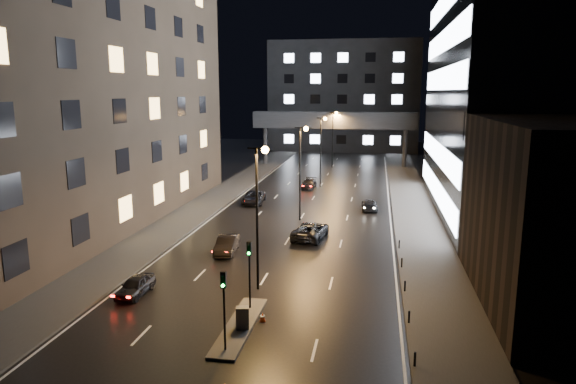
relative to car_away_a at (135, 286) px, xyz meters
The scene contains 24 objects.
ground 35.38m from the car_away_a, 76.85° to the left, with size 160.00×160.00×0.00m, color black.
sidewalk_left 29.79m from the car_away_a, 98.60° to the left, with size 5.00×110.00×0.15m, color #383533.
sidewalk_right 35.91m from the car_away_a, 55.09° to the left, with size 5.00×110.00×0.15m, color #383533.
building_left 30.39m from the car_away_a, 128.08° to the left, with size 15.00×48.00×40.00m, color #2D2319.
building_right_low 28.76m from the car_away_a, ahead, with size 10.00×18.00×12.00m, color black.
building_right_glass 49.96m from the car_away_a, 42.65° to the left, with size 20.00×36.00×45.00m, color black.
building_far 93.55m from the car_away_a, 85.03° to the left, with size 34.00×14.00×25.00m, color #333335.
skybridge 65.40m from the car_away_a, 82.88° to the left, with size 30.00×3.00×10.00m.
median_island 9.09m from the car_away_a, 23.06° to the right, with size 1.60×8.00×0.15m, color #383533.
traffic_signal_near 8.76m from the car_away_a, ahead, with size 0.28×0.34×4.40m.
traffic_signal_far 10.89m from the car_away_a, 38.17° to the right, with size 0.28×0.34×4.40m.
bollard_row 18.27m from the car_away_a, ahead, with size 0.12×25.12×0.90m.
streetlight_near 10.37m from the car_away_a, 16.59° to the left, with size 1.45×0.50×10.15m.
streetlight_mid_a 24.60m from the car_away_a, 69.91° to the left, with size 1.45×0.50×10.15m.
streetlight_mid_b 43.63m from the car_away_a, 79.06° to the left, with size 1.45×0.50×10.15m.
streetlight_far 63.25m from the car_away_a, 82.51° to the left, with size 1.45×0.50×10.15m.
car_away_a is the anchor object (origin of this frame).
car_away_b 10.68m from the car_away_a, 70.73° to the left, with size 1.59×4.55×1.50m, color black.
car_away_c 29.86m from the car_away_a, 87.89° to the left, with size 2.47×5.36×1.49m, color black.
car_away_d 41.58m from the car_away_a, 80.94° to the left, with size 1.85×4.54×1.32m, color black.
car_toward_a 18.67m from the car_away_a, 57.34° to the left, with size 2.64×5.72×1.59m, color black.
car_toward_b 32.56m from the car_away_a, 61.75° to the left, with size 1.80×4.42×1.28m, color black.
utility_cabinet 9.50m from the car_away_a, 24.72° to the right, with size 0.75×0.50×1.31m, color #4D4D4F.
cone_a 9.85m from the car_away_a, 15.05° to the right, with size 0.39×0.39×0.55m, color red.
Camera 1 is at (7.95, -25.40, 13.76)m, focal length 32.00 mm.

